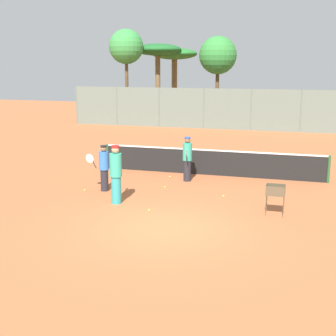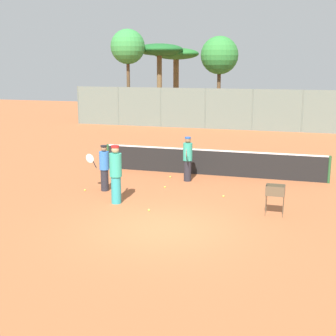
{
  "view_description": "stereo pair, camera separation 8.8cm",
  "coord_description": "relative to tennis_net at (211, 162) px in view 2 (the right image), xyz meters",
  "views": [
    {
      "loc": [
        3.61,
        -11.77,
        4.48
      ],
      "look_at": [
        -0.79,
        3.17,
        1.0
      ],
      "focal_mm": 50.0,
      "sensor_mm": 36.0,
      "label": 1
    },
    {
      "loc": [
        3.7,
        -11.75,
        4.48
      ],
      "look_at": [
        -0.79,
        3.17,
        1.0
      ],
      "focal_mm": 50.0,
      "sensor_mm": 36.0,
      "label": 2
    }
  ],
  "objects": [
    {
      "name": "ground_plane",
      "position": [
        0.0,
        -6.69,
        -0.56
      ],
      "size": [
        80.0,
        80.0,
        0.0
      ],
      "primitive_type": "plane",
      "color": "#B26038"
    },
    {
      "name": "tennis_net",
      "position": [
        0.0,
        0.0,
        0.0
      ],
      "size": [
        9.28,
        0.1,
        1.07
      ],
      "color": "#26592D",
      "rests_on": "ground_plane"
    },
    {
      "name": "back_fence",
      "position": [
        -0.0,
        13.83,
        0.85
      ],
      "size": [
        26.39,
        0.08,
        2.82
      ],
      "color": "slate",
      "rests_on": "ground_plane"
    },
    {
      "name": "tree_0",
      "position": [
        -7.08,
        19.69,
        4.52
      ],
      "size": [
        3.76,
        3.76,
        5.76
      ],
      "color": "brown",
      "rests_on": "ground_plane"
    },
    {
      "name": "tree_2",
      "position": [
        -9.71,
        15.56,
        5.14
      ],
      "size": [
        2.61,
        2.61,
        7.05
      ],
      "color": "brown",
      "rests_on": "ground_plane"
    },
    {
      "name": "tree_3",
      "position": [
        -7.94,
        17.85,
        4.84
      ],
      "size": [
        3.77,
        3.77,
        6.05
      ],
      "color": "brown",
      "rests_on": "ground_plane"
    },
    {
      "name": "tree_4",
      "position": [
        -3.26,
        18.64,
        4.53
      ],
      "size": [
        2.94,
        2.94,
        6.6
      ],
      "color": "brown",
      "rests_on": "ground_plane"
    },
    {
      "name": "player_white_outfit",
      "position": [
        -0.69,
        -1.23,
        0.34
      ],
      "size": [
        0.36,
        0.91,
        1.74
      ],
      "rotation": [
        0.0,
        0.0,
        4.87
      ],
      "color": "#26262D",
      "rests_on": "ground_plane"
    },
    {
      "name": "player_red_cap",
      "position": [
        -2.18,
        -4.79,
        0.44
      ],
      "size": [
        0.52,
        0.91,
        1.92
      ],
      "rotation": [
        0.0,
        0.0,
        1.98
      ],
      "color": "teal",
      "rests_on": "ground_plane"
    },
    {
      "name": "player_yellow_shirt",
      "position": [
        -3.2,
        -3.47,
        0.3
      ],
      "size": [
        0.89,
        0.34,
        1.66
      ],
      "rotation": [
        0.0,
        0.0,
        3.27
      ],
      "color": "#26262D",
      "rests_on": "ground_plane"
    },
    {
      "name": "ball_cart",
      "position": [
        2.88,
        -4.57,
        0.15
      ],
      "size": [
        0.56,
        0.41,
        0.93
      ],
      "color": "brown",
      "rests_on": "ground_plane"
    },
    {
      "name": "tennis_ball_0",
      "position": [
        2.55,
        -2.27,
        -0.52
      ],
      "size": [
        0.07,
        0.07,
        0.07
      ],
      "primitive_type": "sphere",
      "color": "#D1E54C",
      "rests_on": "ground_plane"
    },
    {
      "name": "tennis_ball_1",
      "position": [
        -1.48,
        -0.92,
        -0.52
      ],
      "size": [
        0.07,
        0.07,
        0.07
      ],
      "primitive_type": "sphere",
      "color": "#D1E54C",
      "rests_on": "ground_plane"
    },
    {
      "name": "tennis_ball_2",
      "position": [
        -0.88,
        -5.29,
        -0.52
      ],
      "size": [
        0.07,
        0.07,
        0.07
      ],
      "primitive_type": "sphere",
      "color": "#D1E54C",
      "rests_on": "ground_plane"
    },
    {
      "name": "tennis_ball_3",
      "position": [
        -1.22,
        -2.48,
        -0.52
      ],
      "size": [
        0.07,
        0.07,
        0.07
      ],
      "primitive_type": "sphere",
      "color": "#D1E54C",
      "rests_on": "ground_plane"
    },
    {
      "name": "tennis_ball_4",
      "position": [
        1.06,
        -3.06,
        -0.52
      ],
      "size": [
        0.07,
        0.07,
        0.07
      ],
      "primitive_type": "sphere",
      "color": "#D1E54C",
      "rests_on": "ground_plane"
    },
    {
      "name": "tennis_ball_5",
      "position": [
        -3.86,
        -3.72,
        -0.52
      ],
      "size": [
        0.07,
        0.07,
        0.07
      ],
      "primitive_type": "sphere",
      "color": "#D1E54C",
      "rests_on": "ground_plane"
    },
    {
      "name": "parked_car",
      "position": [
        1.24,
        17.38,
        0.1
      ],
      "size": [
        4.2,
        1.7,
        1.6
      ],
      "color": "#B2B7BC",
      "rests_on": "ground_plane"
    }
  ]
}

